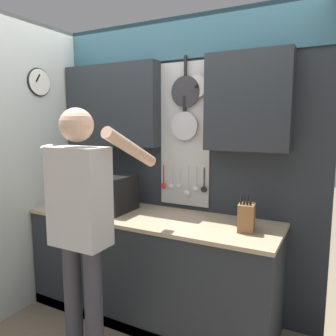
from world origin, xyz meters
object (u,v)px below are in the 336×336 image
(person, at_px, (81,216))
(microwave, at_px, (104,192))
(knife_block, at_px, (246,217))
(utensil_crock, at_px, (70,196))

(person, bearing_deg, microwave, 118.10)
(knife_block, xyz_separation_m, utensil_crock, (-1.69, 0.00, -0.02))
(microwave, relative_size, utensil_crock, 1.50)
(microwave, bearing_deg, utensil_crock, 179.79)
(utensil_crock, bearing_deg, person, -41.53)
(microwave, xyz_separation_m, utensil_crock, (-0.41, 0.00, -0.08))
(microwave, height_order, knife_block, microwave)
(microwave, xyz_separation_m, knife_block, (1.28, 0.00, -0.05))
(microwave, distance_m, utensil_crock, 0.42)
(knife_block, distance_m, person, 1.14)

